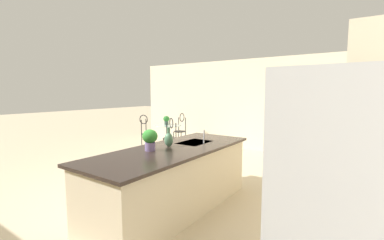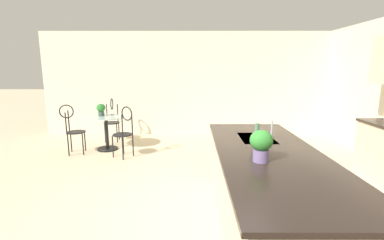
{
  "view_description": "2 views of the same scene",
  "coord_description": "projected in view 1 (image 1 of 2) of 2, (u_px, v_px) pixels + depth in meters",
  "views": [
    {
      "loc": [
        3.19,
        3.2,
        1.73
      ],
      "look_at": [
        -1.13,
        0.19,
        1.16
      ],
      "focal_mm": 24.52,
      "sensor_mm": 36.0,
      "label": 1
    },
    {
      "loc": [
        2.98,
        0.07,
        1.77
      ],
      "look_at": [
        -0.78,
        0.05,
        1.04
      ],
      "focal_mm": 25.25,
      "sensor_mm": 36.0,
      "label": 2
    }
  ],
  "objects": [
    {
      "name": "back_counter_run",
      "position": [
        368.0,
        198.0,
        3.05
      ],
      "size": [
        2.44,
        0.64,
        1.52
      ],
      "color": "beige",
      "rests_on": "ground"
    },
    {
      "name": "refrigerator",
      "position": [
        351.0,
        240.0,
        1.43
      ],
      "size": [
        0.84,
        0.75,
        1.84
      ],
      "color": "#B7BABF",
      "rests_on": "ground"
    },
    {
      "name": "upper_cabinet_run",
      "position": [
        375.0,
        76.0,
        2.92
      ],
      "size": [
        2.4,
        0.36,
        0.76
      ],
      "color": "beige",
      "rests_on": "back_counter_run"
    },
    {
      "name": "wall_left_window",
      "position": [
        246.0,
        104.0,
        7.93
      ],
      "size": [
        0.12,
        7.8,
        2.7
      ],
      "primitive_type": "cube",
      "color": "beige",
      "rests_on": "ground"
    },
    {
      "name": "potted_plant_on_table",
      "position": [
        166.0,
        120.0,
        7.91
      ],
      "size": [
        0.19,
        0.19,
        0.27
      ],
      "color": "#385147",
      "rests_on": "bistro_table"
    },
    {
      "name": "chair_near_window",
      "position": [
        170.0,
        135.0,
        7.1
      ],
      "size": [
        0.52,
        0.52,
        1.04
      ],
      "color": "black",
      "rests_on": "ground"
    },
    {
      "name": "chair_by_island",
      "position": [
        146.0,
        130.0,
        7.93
      ],
      "size": [
        0.46,
        0.52,
        1.04
      ],
      "color": "black",
      "rests_on": "ground"
    },
    {
      "name": "chair_toward_desk",
      "position": [
        181.0,
        128.0,
        8.49
      ],
      "size": [
        0.5,
        0.42,
        1.04
      ],
      "color": "black",
      "rests_on": "ground"
    },
    {
      "name": "potted_plant_counter_near",
      "position": [
        150.0,
        138.0,
        3.61
      ],
      "size": [
        0.21,
        0.21,
        0.3
      ],
      "color": "#7A669E",
      "rests_on": "kitchen_island"
    },
    {
      "name": "sink_faucet",
      "position": [
        204.0,
        137.0,
        4.11
      ],
      "size": [
        0.02,
        0.02,
        0.22
      ],
      "primitive_type": "cylinder",
      "color": "#B2B5BA",
      "rests_on": "kitchen_island"
    },
    {
      "name": "kitchen_island",
      "position": [
        173.0,
        179.0,
        3.83
      ],
      "size": [
        2.8,
        1.06,
        0.92
      ],
      "color": "beige",
      "rests_on": "ground"
    },
    {
      "name": "vase_on_counter",
      "position": [
        169.0,
        139.0,
        3.88
      ],
      "size": [
        0.13,
        0.13,
        0.29
      ],
      "color": "#4C7A5B",
      "rests_on": "kitchen_island"
    },
    {
      "name": "ground_plane",
      "position": [
        147.0,
        191.0,
        4.6
      ],
      "size": [
        40.0,
        40.0,
        0.0
      ],
      "primitive_type": "plane",
      "color": "beige"
    },
    {
      "name": "bistro_table",
      "position": [
        168.0,
        135.0,
        7.83
      ],
      "size": [
        0.8,
        0.8,
        0.74
      ],
      "color": "black",
      "rests_on": "ground"
    }
  ]
}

